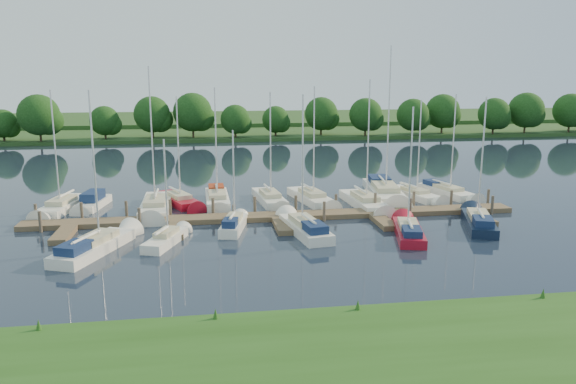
{
  "coord_description": "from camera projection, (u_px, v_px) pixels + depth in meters",
  "views": [
    {
      "loc": [
        -5.77,
        -35.94,
        11.66
      ],
      "look_at": [
        0.87,
        8.0,
        2.2
      ],
      "focal_mm": 35.0,
      "sensor_mm": 36.0,
      "label": 1
    }
  ],
  "objects": [
    {
      "name": "sailboat_s_3",
      "position": [
        304.0,
        229.0,
        41.65
      ],
      "size": [
        3.04,
        8.33,
        10.58
      ],
      "rotation": [
        0.0,
        0.0,
        0.16
      ],
      "color": "white",
      "rests_on": "ground"
    },
    {
      "name": "sailboat_n_3",
      "position": [
        180.0,
        201.0,
        50.67
      ],
      "size": [
        4.4,
        7.74,
        10.03
      ],
      "rotation": [
        0.0,
        0.0,
        3.55
      ],
      "color": "maroon",
      "rests_on": "ground"
    },
    {
      "name": "sailboat_n_2",
      "position": [
        156.0,
        208.0,
        48.18
      ],
      "size": [
        2.4,
        10.0,
        12.65
      ],
      "rotation": [
        0.0,
        0.0,
        3.14
      ],
      "color": "white",
      "rests_on": "ground"
    },
    {
      "name": "far_shore",
      "position": [
        233.0,
        132.0,
        110.5
      ],
      "size": [
        180.0,
        30.0,
        0.6
      ],
      "primitive_type": "cube",
      "color": "#24481B",
      "rests_on": "ground"
    },
    {
      "name": "sailboat_s_0",
      "position": [
        96.0,
        247.0,
        37.3
      ],
      "size": [
        4.71,
        8.53,
        11.03
      ],
      "rotation": [
        0.0,
        0.0,
        -0.39
      ],
      "color": "white",
      "rests_on": "ground"
    },
    {
      "name": "ground",
      "position": [
        293.0,
        248.0,
        38.03
      ],
      "size": [
        260.0,
        260.0,
        0.0
      ],
      "primitive_type": "plane",
      "color": "#1A2535",
      "rests_on": "ground"
    },
    {
      "name": "sailboat_n_7",
      "position": [
        365.0,
        204.0,
        49.75
      ],
      "size": [
        2.69,
        9.14,
        11.56
      ],
      "rotation": [
        0.0,
        0.0,
        3.21
      ],
      "color": "white",
      "rests_on": "ground"
    },
    {
      "name": "sailboat_n_9",
      "position": [
        415.0,
        195.0,
        53.17
      ],
      "size": [
        3.55,
        7.58,
        9.58
      ],
      "rotation": [
        0.0,
        0.0,
        3.43
      ],
      "color": "white",
      "rests_on": "ground"
    },
    {
      "name": "sailboat_s_4",
      "position": [
        408.0,
        231.0,
        40.93
      ],
      "size": [
        3.34,
        7.65,
        9.69
      ],
      "rotation": [
        0.0,
        0.0,
        -0.25
      ],
      "color": "maroon",
      "rests_on": "ground"
    },
    {
      "name": "treeline",
      "position": [
        218.0,
        117.0,
        96.89
      ],
      "size": [
        144.49,
        9.9,
        8.3
      ],
      "color": "#38281C",
      "rests_on": "ground"
    },
    {
      "name": "near_bank",
      "position": [
        356.0,
        363.0,
        22.5
      ],
      "size": [
        90.0,
        10.0,
        0.5
      ],
      "primitive_type": "cube",
      "color": "#214A15",
      "rests_on": "ground"
    },
    {
      "name": "sailboat_n_8",
      "position": [
        385.0,
        193.0,
        53.85
      ],
      "size": [
        4.09,
        11.75,
        14.63
      ],
      "rotation": [
        0.0,
        0.0,
        3.0
      ],
      "color": "white",
      "rests_on": "ground"
    },
    {
      "name": "sailboat_s_1",
      "position": [
        167.0,
        240.0,
        39.01
      ],
      "size": [
        3.02,
        5.77,
        7.64
      ],
      "rotation": [
        0.0,
        0.0,
        -0.36
      ],
      "color": "white",
      "rests_on": "ground"
    },
    {
      "name": "sailboat_n_4",
      "position": [
        217.0,
        200.0,
        51.03
      ],
      "size": [
        2.1,
        8.49,
        10.84
      ],
      "rotation": [
        0.0,
        0.0,
        3.15
      ],
      "color": "white",
      "rests_on": "ground"
    },
    {
      "name": "sailboat_n_5",
      "position": [
        270.0,
        200.0,
        51.3
      ],
      "size": [
        2.67,
        8.25,
        10.43
      ],
      "rotation": [
        0.0,
        0.0,
        3.25
      ],
      "color": "white",
      "rests_on": "ground"
    },
    {
      "name": "distant_hill",
      "position": [
        227.0,
        119.0,
        134.6
      ],
      "size": [
        220.0,
        40.0,
        1.4
      ],
      "primitive_type": "cube",
      "color": "#2D4E22",
      "rests_on": "ground"
    },
    {
      "name": "sailboat_n_10",
      "position": [
        448.0,
        192.0,
        54.32
      ],
      "size": [
        3.46,
        8.03,
        10.09
      ],
      "rotation": [
        0.0,
        0.0,
        3.39
      ],
      "color": "white",
      "rests_on": "ground"
    },
    {
      "name": "sailboat_n_0",
      "position": [
        62.0,
        208.0,
        48.24
      ],
      "size": [
        3.3,
        8.48,
        10.73
      ],
      "rotation": [
        0.0,
        0.0,
        2.95
      ],
      "color": "white",
      "rests_on": "ground"
    },
    {
      "name": "sailboat_s_2",
      "position": [
        234.0,
        225.0,
        42.48
      ],
      "size": [
        2.48,
        6.01,
        7.91
      ],
      "rotation": [
        0.0,
        0.0,
        -0.22
      ],
      "color": "white",
      "rests_on": "ground"
    },
    {
      "name": "sailboat_s_5",
      "position": [
        478.0,
        222.0,
        43.37
      ],
      "size": [
        4.05,
        8.03,
        10.33
      ],
      "rotation": [
        0.0,
        0.0,
        -0.34
      ],
      "color": "black",
      "rests_on": "ground"
    },
    {
      "name": "mooring_pilings",
      "position": [
        277.0,
        210.0,
        46.06
      ],
      "size": [
        38.24,
        2.84,
        2.0
      ],
      "color": "#473D33",
      "rests_on": "ground"
    },
    {
      "name": "motorboat",
      "position": [
        92.0,
        204.0,
        49.38
      ],
      "size": [
        2.51,
        5.98,
        1.79
      ],
      "rotation": [
        0.0,
        0.0,
        2.97
      ],
      "color": "white",
      "rests_on": "ground"
    },
    {
      "name": "dock",
      "position": [
        279.0,
        218.0,
        45.06
      ],
      "size": [
        40.0,
        6.0,
        0.4
      ],
      "color": "#4E3E2B",
      "rests_on": "ground"
    },
    {
      "name": "sailboat_n_6",
      "position": [
        312.0,
        199.0,
        51.5
      ],
      "size": [
        3.41,
        8.67,
        10.92
      ],
      "rotation": [
        0.0,
        0.0,
        3.34
      ],
      "color": "white",
      "rests_on": "ground"
    }
  ]
}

